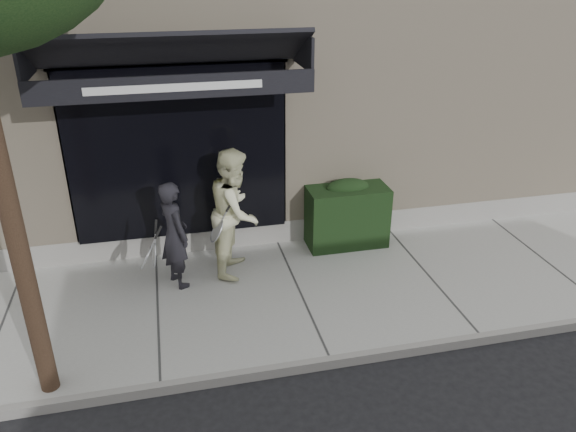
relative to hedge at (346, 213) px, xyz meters
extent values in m
plane|color=black|center=(-1.10, -1.25, -0.66)|extent=(80.00, 80.00, 0.00)
cube|color=#A5A59F|center=(-1.10, -1.25, -0.60)|extent=(20.00, 3.00, 0.12)
cube|color=gray|center=(-1.10, -2.80, -0.59)|extent=(20.00, 0.10, 0.14)
cube|color=beige|center=(-1.10, 3.75, 2.09)|extent=(14.00, 7.00, 5.50)
cube|color=gray|center=(-1.10, 0.45, -0.41)|extent=(14.02, 0.42, 0.50)
cube|color=black|center=(-2.60, 0.30, 1.14)|extent=(3.20, 0.30, 2.60)
cube|color=gray|center=(-4.20, 0.45, 1.14)|extent=(0.08, 0.40, 2.60)
cube|color=gray|center=(-1.00, 0.45, 1.14)|extent=(0.08, 0.40, 2.60)
cube|color=gray|center=(-2.60, 0.45, 2.48)|extent=(3.36, 0.40, 0.12)
cube|color=black|center=(-2.60, -0.25, 2.74)|extent=(3.60, 1.03, 0.55)
cube|color=black|center=(-2.60, -0.75, 2.35)|extent=(3.60, 0.05, 0.30)
cube|color=white|center=(-2.60, -0.78, 2.35)|extent=(2.20, 0.01, 0.10)
cube|color=black|center=(-4.38, -0.25, 2.66)|extent=(0.04, 1.00, 0.45)
cube|color=black|center=(-0.82, -0.25, 2.66)|extent=(0.04, 1.00, 0.45)
cube|color=black|center=(0.00, 0.00, -0.04)|extent=(1.30, 0.70, 1.00)
ellipsoid|color=black|center=(0.00, 0.00, 0.46)|extent=(0.71, 0.38, 0.27)
cylinder|color=black|center=(-4.30, -2.55, 1.74)|extent=(0.20, 0.20, 4.80)
imported|color=black|center=(-2.78, -0.66, 0.26)|extent=(0.59, 0.69, 1.60)
torus|color=silver|center=(-3.07, -1.03, 0.17)|extent=(0.09, 0.31, 0.30)
cylinder|color=silver|center=(-3.07, -1.03, 0.17)|extent=(0.06, 0.27, 0.27)
cylinder|color=silver|center=(-3.07, -1.03, 0.17)|extent=(0.18, 0.03, 0.05)
cylinder|color=black|center=(-3.07, -1.03, 0.17)|extent=(0.20, 0.04, 0.06)
torus|color=silver|center=(-3.18, -1.07, 0.16)|extent=(0.22, 0.33, 0.28)
cylinder|color=silver|center=(-3.18, -1.07, 0.16)|extent=(0.18, 0.29, 0.24)
cylinder|color=silver|center=(-3.18, -1.07, 0.16)|extent=(0.17, 0.05, 0.10)
cylinder|color=black|center=(-3.18, -1.07, 0.16)|extent=(0.19, 0.07, 0.12)
imported|color=beige|center=(-1.88, -0.44, 0.42)|extent=(1.00, 1.12, 1.92)
torus|color=silver|center=(-2.18, -0.68, 0.26)|extent=(0.20, 0.32, 0.28)
cylinder|color=silver|center=(-2.18, -0.68, 0.26)|extent=(0.16, 0.28, 0.24)
cylinder|color=silver|center=(-2.18, -0.68, 0.26)|extent=(0.17, 0.04, 0.10)
cylinder|color=black|center=(-2.18, -0.68, 0.26)|extent=(0.19, 0.05, 0.12)
camera|label=1|loc=(-2.79, -7.89, 3.89)|focal=35.00mm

